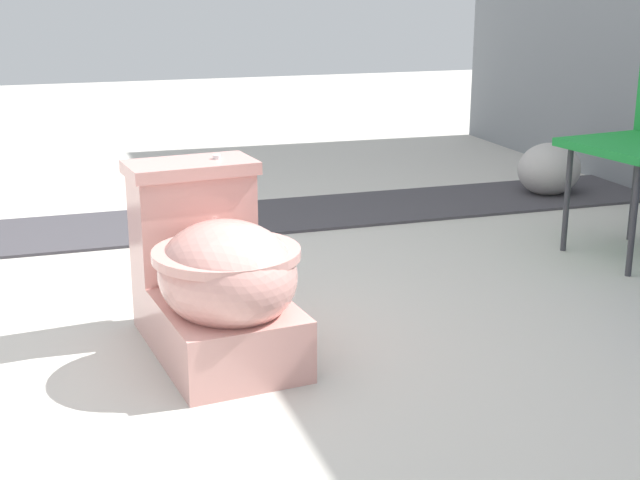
% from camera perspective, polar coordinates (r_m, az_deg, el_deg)
% --- Properties ---
extents(ground_plane, '(14.00, 14.00, 0.00)m').
position_cam_1_polar(ground_plane, '(2.57, -9.13, -6.91)').
color(ground_plane, beige).
extents(gravel_strip, '(0.56, 8.00, 0.01)m').
position_cam_1_polar(gravel_strip, '(3.88, -4.97, 1.39)').
color(gravel_strip, '#423F44').
rests_on(gravel_strip, ground).
extents(toilet, '(0.67, 0.44, 0.52)m').
position_cam_1_polar(toilet, '(2.45, -6.65, -2.41)').
color(toilet, '#E09E93').
rests_on(toilet, ground).
extents(boulder_near, '(0.41, 0.43, 0.25)m').
position_cam_1_polar(boulder_near, '(4.44, 14.46, 4.42)').
color(boulder_near, '#B7B2AD').
rests_on(boulder_near, ground).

